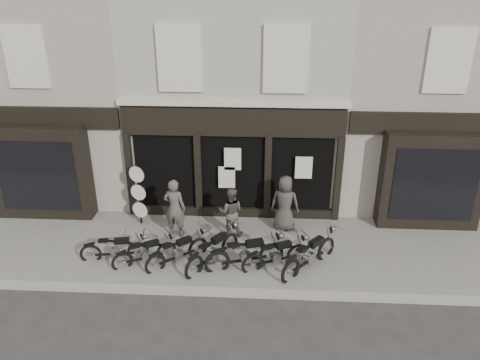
# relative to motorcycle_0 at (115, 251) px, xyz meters

# --- Properties ---
(ground_plane) EXTENTS (90.00, 90.00, 0.00)m
(ground_plane) POSITION_rel_motorcycle_0_xyz_m (3.24, -0.09, -0.38)
(ground_plane) COLOR #2D2B28
(ground_plane) RESTS_ON ground
(pavement) EXTENTS (30.00, 4.20, 0.12)m
(pavement) POSITION_rel_motorcycle_0_xyz_m (3.24, 0.81, -0.32)
(pavement) COLOR #68645C
(pavement) RESTS_ON ground_plane
(kerb) EXTENTS (30.00, 0.25, 0.13)m
(kerb) POSITION_rel_motorcycle_0_xyz_m (3.24, -1.34, -0.31)
(kerb) COLOR gray
(kerb) RESTS_ON ground_plane
(central_building) EXTENTS (7.30, 6.22, 8.34)m
(central_building) POSITION_rel_motorcycle_0_xyz_m (3.24, 5.86, 3.70)
(central_building) COLOR #A5A18E
(central_building) RESTS_ON ground
(neighbour_left) EXTENTS (5.60, 6.73, 8.34)m
(neighbour_left) POSITION_rel_motorcycle_0_xyz_m (-3.11, 5.81, 3.66)
(neighbour_left) COLOR gray
(neighbour_left) RESTS_ON ground
(neighbour_right) EXTENTS (5.60, 6.73, 8.34)m
(neighbour_right) POSITION_rel_motorcycle_0_xyz_m (9.59, 5.81, 3.66)
(neighbour_right) COLOR gray
(neighbour_right) RESTS_ON ground
(motorcycle_0) EXTENTS (1.97, 0.61, 0.95)m
(motorcycle_0) POSITION_rel_motorcycle_0_xyz_m (0.00, 0.00, 0.00)
(motorcycle_0) COLOR black
(motorcycle_0) RESTS_ON ground
(motorcycle_1) EXTENTS (1.73, 1.14, 0.91)m
(motorcycle_1) POSITION_rel_motorcycle_0_xyz_m (0.92, -0.13, -0.01)
(motorcycle_1) COLOR black
(motorcycle_1) RESTS_ON ground
(motorcycle_2) EXTENTS (1.70, 1.52, 0.98)m
(motorcycle_2) POSITION_rel_motorcycle_0_xyz_m (1.85, -0.07, 0.01)
(motorcycle_2) COLOR black
(motorcycle_2) RESTS_ON ground
(motorcycle_3) EXTENTS (1.52, 1.96, 1.08)m
(motorcycle_3) POSITION_rel_motorcycle_0_xyz_m (2.86, -0.03, 0.05)
(motorcycle_3) COLOR black
(motorcycle_3) RESTS_ON ground
(motorcycle_4) EXTENTS (2.24, 1.07, 1.12)m
(motorcycle_4) POSITION_rel_motorcycle_0_xyz_m (3.80, -0.17, 0.07)
(motorcycle_4) COLOR black
(motorcycle_4) RESTS_ON ground
(motorcycle_5) EXTENTS (1.92, 1.13, 0.99)m
(motorcycle_5) POSITION_rel_motorcycle_0_xyz_m (4.66, -0.08, 0.02)
(motorcycle_5) COLOR black
(motorcycle_5) RESTS_ON ground
(motorcycle_6) EXTENTS (1.78, 1.88, 1.12)m
(motorcycle_6) POSITION_rel_motorcycle_0_xyz_m (5.60, -0.12, 0.07)
(motorcycle_6) COLOR black
(motorcycle_6) RESTS_ON ground
(man_left) EXTENTS (0.77, 0.58, 1.91)m
(man_left) POSITION_rel_motorcycle_0_xyz_m (1.51, 1.44, 0.70)
(man_left) COLOR #49443C
(man_left) RESTS_ON pavement
(man_centre) EXTENTS (0.80, 0.64, 1.59)m
(man_centre) POSITION_rel_motorcycle_0_xyz_m (3.25, 1.59, 0.54)
(man_centre) COLOR #47433A
(man_centre) RESTS_ON pavement
(man_right) EXTENTS (0.98, 0.72, 1.84)m
(man_right) POSITION_rel_motorcycle_0_xyz_m (4.95, 2.03, 0.66)
(man_right) COLOR #39342F
(man_right) RESTS_ON pavement
(advert_sign_post) EXTENTS (0.53, 0.35, 2.25)m
(advert_sign_post) POSITION_rel_motorcycle_0_xyz_m (0.22, 2.11, 0.72)
(advert_sign_post) COLOR black
(advert_sign_post) RESTS_ON ground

